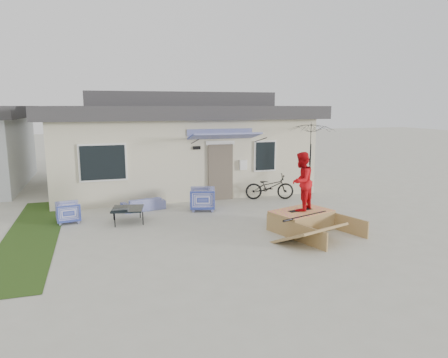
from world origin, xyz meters
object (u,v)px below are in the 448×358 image
object	(u,v)px
coffee_table	(128,215)
bicycle	(270,184)
armchair_left	(68,211)
armchair_right	(202,198)
loveseat	(143,202)
skateboard	(300,210)
skater	(301,180)
patio_umbrella	(311,153)
skate_ramp	(301,220)

from	to	relation	value
coffee_table	bicycle	size ratio (longest dim) A/B	0.49
armchair_left	armchair_right	distance (m)	4.28
loveseat	bicycle	distance (m)	4.77
armchair_right	skateboard	world-z (taller)	armchair_right
armchair_left	skateboard	bearing A→B (deg)	-121.80
coffee_table	skater	xyz separation A→B (m)	(4.68, -2.19, 1.21)
armchair_left	patio_umbrella	bearing A→B (deg)	-94.60
bicycle	patio_umbrella	distance (m)	1.91
coffee_table	skateboard	world-z (taller)	skateboard
armchair_right	skater	distance (m)	3.79
armchair_left	bicycle	bearing A→B (deg)	-90.65
loveseat	bicycle	world-z (taller)	bicycle
bicycle	skater	world-z (taller)	skater
armchair_left	bicycle	world-z (taller)	bicycle
patio_umbrella	skateboard	size ratio (longest dim) A/B	2.83
armchair_right	patio_umbrella	xyz separation A→B (m)	(4.31, 0.39, 1.32)
coffee_table	patio_umbrella	distance (m)	7.11
coffee_table	bicycle	bearing A→B (deg)	16.12
coffee_table	skate_ramp	bearing A→B (deg)	-25.47
loveseat	skater	distance (m)	5.53
loveseat	skateboard	xyz separation A→B (m)	(4.06, -3.57, 0.29)
skater	patio_umbrella	bearing A→B (deg)	-160.89
armchair_right	loveseat	bearing A→B (deg)	-92.89
bicycle	skater	bearing A→B (deg)	-175.38
armchair_left	patio_umbrella	xyz separation A→B (m)	(8.58, 0.60, 1.40)
loveseat	patio_umbrella	size ratio (longest dim) A/B	0.66
armchair_left	armchair_right	bearing A→B (deg)	-95.81
coffee_table	skater	size ratio (longest dim) A/B	0.54
armchair_right	patio_umbrella	world-z (taller)	patio_umbrella
armchair_left	skate_ramp	distance (m)	7.01
armchair_left	skateboard	size ratio (longest dim) A/B	0.89
bicycle	skater	xyz separation A→B (m)	(-0.70, -3.74, 0.85)
armchair_left	skater	size ratio (longest dim) A/B	0.41
skater	skateboard	bearing A→B (deg)	180.00
bicycle	armchair_right	bearing A→B (deg)	120.61
loveseat	bicycle	bearing A→B (deg)	169.18
patio_umbrella	skater	world-z (taller)	skater
armchair_right	coffee_table	distance (m)	2.66
loveseat	skate_ramp	bearing A→B (deg)	125.55
armchair_right	skateboard	bearing A→B (deg)	50.82
armchair_right	bicycle	bearing A→B (deg)	120.33
loveseat	skateboard	bearing A→B (deg)	125.84
skater	armchair_left	bearing A→B (deg)	-61.19
skate_ramp	skater	xyz separation A→B (m)	(-0.02, 0.05, 1.16)
coffee_table	patio_umbrella	bearing A→B (deg)	9.63
skateboard	patio_umbrella	bearing A→B (deg)	44.08
armchair_right	skateboard	xyz separation A→B (m)	(2.14, -2.96, 0.15)
patio_umbrella	skater	xyz separation A→B (m)	(-2.17, -3.35, -0.32)
coffee_table	bicycle	distance (m)	5.61
armchair_right	coffee_table	size ratio (longest dim) A/B	0.93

